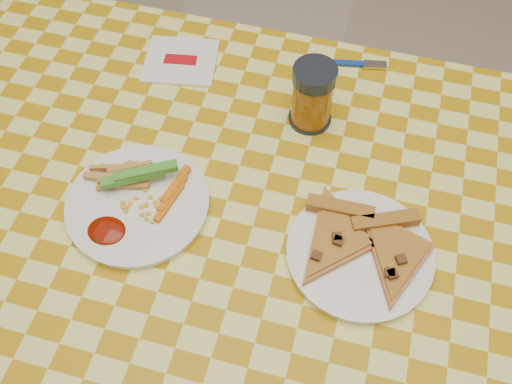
{
  "coord_description": "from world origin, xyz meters",
  "views": [
    {
      "loc": [
        0.12,
        -0.42,
        1.52
      ],
      "look_at": [
        -0.01,
        0.05,
        0.78
      ],
      "focal_mm": 40.0,
      "sensor_mm": 36.0,
      "label": 1
    }
  ],
  "objects_px": {
    "plate_right": "(359,254)",
    "plate_left": "(138,205)",
    "table": "(253,248)",
    "drink_glass": "(312,96)"
  },
  "relations": [
    {
      "from": "plate_right",
      "to": "drink_glass",
      "type": "xyz_separation_m",
      "value": [
        -0.13,
        0.24,
        0.05
      ]
    },
    {
      "from": "plate_left",
      "to": "table",
      "type": "bearing_deg",
      "value": 4.18
    },
    {
      "from": "plate_right",
      "to": "plate_left",
      "type": "bearing_deg",
      "value": -179.17
    },
    {
      "from": "plate_left",
      "to": "plate_right",
      "type": "distance_m",
      "value": 0.35
    },
    {
      "from": "table",
      "to": "plate_right",
      "type": "xyz_separation_m",
      "value": [
        0.17,
        -0.01,
        0.08
      ]
    },
    {
      "from": "plate_left",
      "to": "drink_glass",
      "type": "xyz_separation_m",
      "value": [
        0.22,
        0.25,
        0.05
      ]
    },
    {
      "from": "plate_left",
      "to": "drink_glass",
      "type": "bearing_deg",
      "value": 48.05
    },
    {
      "from": "plate_right",
      "to": "table",
      "type": "bearing_deg",
      "value": 177.15
    },
    {
      "from": "plate_right",
      "to": "drink_glass",
      "type": "bearing_deg",
      "value": 117.79
    },
    {
      "from": "table",
      "to": "drink_glass",
      "type": "bearing_deg",
      "value": 80.48
    }
  ]
}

